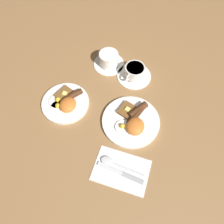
{
  "coord_description": "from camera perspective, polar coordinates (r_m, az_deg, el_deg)",
  "views": [
    {
      "loc": [
        -0.43,
        -0.08,
        0.85
      ],
      "look_at": [
        0.0,
        0.09,
        0.03
      ],
      "focal_mm": 35.0,
      "sensor_mm": 36.0,
      "label": 1
    }
  ],
  "objects": [
    {
      "name": "ground_plane",
      "position": [
        0.95,
        4.91,
        -2.65
      ],
      "size": [
        3.0,
        3.0,
        0.0
      ],
      "primitive_type": "plane",
      "color": "olive"
    },
    {
      "name": "breakfast_plate_near",
      "position": [
        0.94,
        5.22,
        -2.25
      ],
      "size": [
        0.25,
        0.25,
        0.05
      ],
      "color": "white",
      "rests_on": "ground_plane"
    },
    {
      "name": "breakfast_plate_far",
      "position": [
        1.0,
        -11.96,
        2.56
      ],
      "size": [
        0.21,
        0.21,
        0.05
      ],
      "color": "white",
      "rests_on": "ground_plane"
    },
    {
      "name": "teacup_near",
      "position": [
        1.07,
        5.87,
        10.19
      ],
      "size": [
        0.17,
        0.17,
        0.06
      ],
      "color": "white",
      "rests_on": "ground_plane"
    },
    {
      "name": "teacup_far",
      "position": [
        1.11,
        -0.87,
        13.49
      ],
      "size": [
        0.15,
        0.15,
        0.07
      ],
      "color": "white",
      "rests_on": "ground_plane"
    },
    {
      "name": "napkin",
      "position": [
        0.88,
        2.42,
        -14.93
      ],
      "size": [
        0.16,
        0.22,
        0.01
      ],
      "primitive_type": "cube",
      "rotation": [
        0.0,
        0.0,
        0.06
      ],
      "color": "white",
      "rests_on": "ground_plane"
    },
    {
      "name": "knife",
      "position": [
        0.87,
        2.86,
        -15.85
      ],
      "size": [
        0.02,
        0.19,
        0.01
      ],
      "rotation": [
        0.0,
        0.0,
        1.54
      ],
      "color": "silver",
      "rests_on": "napkin"
    },
    {
      "name": "spoon",
      "position": [
        0.88,
        -0.18,
        -13.02
      ],
      "size": [
        0.04,
        0.18,
        0.01
      ],
      "rotation": [
        0.0,
        0.0,
        1.55
      ],
      "color": "silver",
      "rests_on": "napkin"
    }
  ]
}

